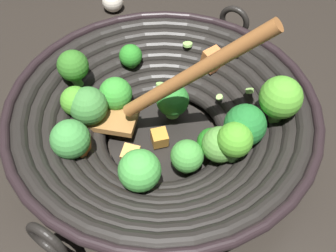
# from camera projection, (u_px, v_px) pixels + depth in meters

# --- Properties ---
(ground_plane) EXTENTS (4.00, 4.00, 0.00)m
(ground_plane) POSITION_uv_depth(u_px,v_px,m) (163.00, 142.00, 0.60)
(ground_plane) COLOR #28231E
(wok) EXTENTS (0.46, 0.43, 0.24)m
(wok) POSITION_uv_depth(u_px,v_px,m) (162.00, 118.00, 0.56)
(wok) COLOR black
(wok) RESTS_ON ground
(garlic_bulb) EXTENTS (0.04, 0.04, 0.04)m
(garlic_bulb) POSITION_uv_depth(u_px,v_px,m) (113.00, 1.00, 0.81)
(garlic_bulb) COLOR silver
(garlic_bulb) RESTS_ON ground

